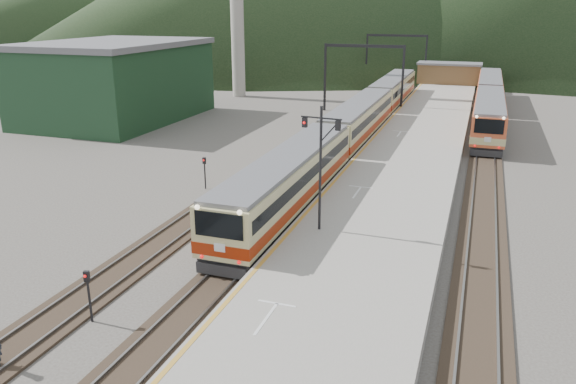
% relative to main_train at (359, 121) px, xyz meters
% --- Properties ---
extents(track_main, '(2.60, 200.00, 0.23)m').
position_rel_main_train_xyz_m(track_main, '(0.00, 0.13, -1.94)').
color(track_main, black).
rests_on(track_main, ground).
extents(track_far, '(2.60, 200.00, 0.23)m').
position_rel_main_train_xyz_m(track_far, '(-5.00, 0.13, -1.94)').
color(track_far, black).
rests_on(track_far, ground).
extents(track_second, '(2.60, 200.00, 0.23)m').
position_rel_main_train_xyz_m(track_second, '(11.50, 0.13, -1.94)').
color(track_second, black).
rests_on(track_second, ground).
extents(platform, '(8.00, 100.00, 1.00)m').
position_rel_main_train_xyz_m(platform, '(5.60, -1.87, -1.51)').
color(platform, gray).
rests_on(platform, ground).
extents(gantry_near, '(9.55, 0.25, 8.00)m').
position_rel_main_train_xyz_m(gantry_near, '(-2.85, 15.13, 3.57)').
color(gantry_near, black).
rests_on(gantry_near, ground).
extents(gantry_far, '(9.55, 0.25, 8.00)m').
position_rel_main_train_xyz_m(gantry_far, '(-2.85, 40.13, 3.57)').
color(gantry_far, black).
rests_on(gantry_far, ground).
extents(warehouse, '(14.50, 20.50, 8.60)m').
position_rel_main_train_xyz_m(warehouse, '(-28.00, 2.13, 2.31)').
color(warehouse, black).
rests_on(warehouse, ground).
extents(station_shed, '(9.40, 4.40, 3.10)m').
position_rel_main_train_xyz_m(station_shed, '(5.60, 38.13, 0.56)').
color(station_shed, brown).
rests_on(station_shed, platform).
extents(main_train, '(2.92, 59.85, 3.56)m').
position_rel_main_train_xyz_m(main_train, '(0.00, 0.00, 0.00)').
color(main_train, tan).
rests_on(main_train, track_main).
extents(second_train, '(2.83, 38.56, 3.45)m').
position_rel_main_train_xyz_m(second_train, '(11.50, 16.39, -0.05)').
color(second_train, '#CA542F').
rests_on(second_train, track_second).
extents(signal_mast, '(2.19, 0.42, 6.56)m').
position_rel_main_train_xyz_m(signal_mast, '(3.22, -24.56, 3.01)').
color(signal_mast, black).
rests_on(signal_mast, platform).
extents(short_signal_a, '(0.26, 0.22, 2.27)m').
position_rel_main_train_xyz_m(short_signal_a, '(-3.47, -34.85, -0.55)').
color(short_signal_a, black).
rests_on(short_signal_a, ground).
extents(short_signal_b, '(0.26, 0.23, 2.27)m').
position_rel_main_train_xyz_m(short_signal_b, '(-3.35, -15.21, -0.55)').
color(short_signal_b, black).
rests_on(short_signal_b, ground).
extents(short_signal_c, '(0.23, 0.17, 2.27)m').
position_rel_main_train_xyz_m(short_signal_c, '(-7.10, -17.58, -0.55)').
color(short_signal_c, black).
rests_on(short_signal_c, ground).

